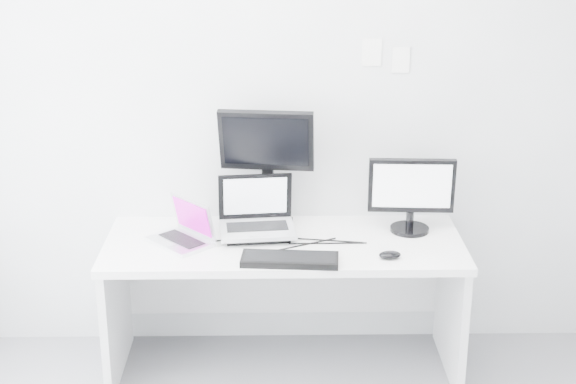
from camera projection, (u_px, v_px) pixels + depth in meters
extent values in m
plane|color=silver|center=(283.00, 104.00, 4.38)|extent=(3.60, 0.00, 3.60)
cube|color=white|center=(284.00, 306.00, 4.38)|extent=(1.80, 0.70, 0.73)
cube|color=silver|center=(179.00, 222.00, 4.19)|extent=(0.38, 0.38, 0.23)
cube|color=black|center=(236.00, 209.00, 4.44)|extent=(0.11, 0.11, 0.18)
cube|color=#B5B7BC|center=(257.00, 208.00, 4.25)|extent=(0.40, 0.33, 0.31)
cube|color=black|center=(267.00, 167.00, 4.34)|extent=(0.50, 0.23, 0.65)
cube|color=black|center=(411.00, 194.00, 4.32)|extent=(0.45, 0.22, 0.40)
cube|color=black|center=(290.00, 260.00, 4.01)|extent=(0.47, 0.20, 0.03)
ellipsoid|color=black|center=(390.00, 255.00, 4.05)|extent=(0.12, 0.08, 0.04)
cube|color=white|center=(372.00, 52.00, 4.29)|extent=(0.10, 0.00, 0.14)
cube|color=white|center=(401.00, 60.00, 4.30)|extent=(0.09, 0.00, 0.13)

